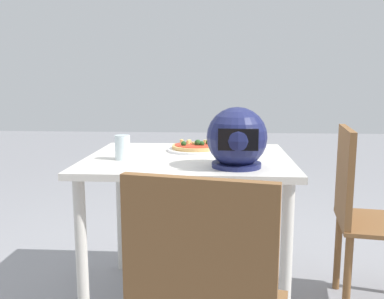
# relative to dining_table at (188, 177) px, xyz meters

# --- Properties ---
(dining_table) EXTENTS (0.97, 0.83, 0.76)m
(dining_table) POSITION_rel_dining_table_xyz_m (0.00, 0.00, 0.00)
(dining_table) COLOR beige
(dining_table) RESTS_ON ground
(pizza_plate) EXTENTS (0.29, 0.29, 0.01)m
(pizza_plate) POSITION_rel_dining_table_xyz_m (-0.03, -0.16, 0.11)
(pizza_plate) COLOR white
(pizza_plate) RESTS_ON dining_table
(pizza) EXTENTS (0.25, 0.25, 0.05)m
(pizza) POSITION_rel_dining_table_xyz_m (-0.03, -0.16, 0.13)
(pizza) COLOR tan
(pizza) RESTS_ON pizza_plate
(motorcycle_helmet) EXTENTS (0.26, 0.26, 0.26)m
(motorcycle_helmet) POSITION_rel_dining_table_xyz_m (-0.22, 0.24, 0.22)
(motorcycle_helmet) COLOR #191E4C
(motorcycle_helmet) RESTS_ON dining_table
(drinking_glass) EXTENTS (0.07, 0.07, 0.11)m
(drinking_glass) POSITION_rel_dining_table_xyz_m (0.30, 0.10, 0.16)
(drinking_glass) COLOR silver
(drinking_glass) RESTS_ON dining_table
(chair_side) EXTENTS (0.46, 0.46, 0.90)m
(chair_side) POSITION_rel_dining_table_xyz_m (-0.85, -0.01, -0.15)
(chair_side) COLOR brown
(chair_side) RESTS_ON ground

